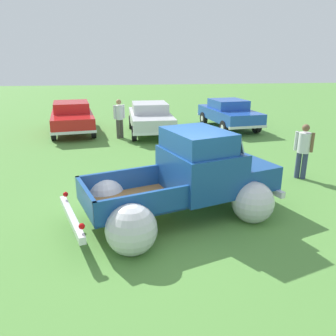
% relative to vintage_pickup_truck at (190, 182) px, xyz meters
% --- Properties ---
extents(ground_plane, '(80.00, 80.00, 0.00)m').
position_rel_vintage_pickup_truck_xyz_m(ground_plane, '(-0.37, -0.12, -0.76)').
color(ground_plane, '#548C3D').
extents(vintage_pickup_truck, '(4.99, 3.80, 1.96)m').
position_rel_vintage_pickup_truck_xyz_m(vintage_pickup_truck, '(0.00, 0.00, 0.00)').
color(vintage_pickup_truck, black).
rests_on(vintage_pickup_truck, ground).
extents(show_car_0, '(2.57, 4.90, 1.43)m').
position_rel_vintage_pickup_truck_xyz_m(show_car_0, '(-3.84, 9.49, 0.03)').
color(show_car_0, black).
rests_on(show_car_0, ground).
extents(show_car_1, '(1.96, 4.29, 1.43)m').
position_rel_vintage_pickup_truck_xyz_m(show_car_1, '(-0.17, 8.67, 0.03)').
color(show_car_1, black).
rests_on(show_car_1, ground).
extents(show_car_2, '(2.38, 4.37, 1.43)m').
position_rel_vintage_pickup_truck_xyz_m(show_car_2, '(3.86, 9.39, 0.02)').
color(show_car_2, black).
rests_on(show_car_2, ground).
extents(spectator_0, '(0.52, 0.45, 1.71)m').
position_rel_vintage_pickup_truck_xyz_m(spectator_0, '(-1.59, 7.90, 0.22)').
color(spectator_0, '#4C4742').
rests_on(spectator_0, ground).
extents(spectator_1, '(0.48, 0.48, 1.62)m').
position_rel_vintage_pickup_truck_xyz_m(spectator_1, '(3.71, 1.88, 0.16)').
color(spectator_1, navy).
rests_on(spectator_1, ground).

